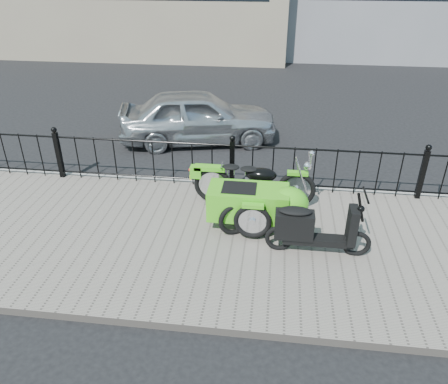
# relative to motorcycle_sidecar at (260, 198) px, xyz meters

# --- Properties ---
(ground) EXTENTS (120.00, 120.00, 0.00)m
(ground) POSITION_rel_motorcycle_sidecar_xyz_m (-0.59, -0.07, -0.59)
(ground) COLOR black
(ground) RESTS_ON ground
(sidewalk) EXTENTS (30.00, 3.80, 0.12)m
(sidewalk) POSITION_rel_motorcycle_sidecar_xyz_m (-0.59, -0.57, -0.53)
(sidewalk) COLOR slate
(sidewalk) RESTS_ON ground
(curb) EXTENTS (30.00, 0.10, 0.12)m
(curb) POSITION_rel_motorcycle_sidecar_xyz_m (-0.59, 1.37, -0.53)
(curb) COLOR gray
(curb) RESTS_ON ground
(iron_fence) EXTENTS (14.11, 0.11, 1.08)m
(iron_fence) POSITION_rel_motorcycle_sidecar_xyz_m (-0.59, 1.23, -0.01)
(iron_fence) COLOR black
(iron_fence) RESTS_ON sidewalk
(motorcycle_sidecar) EXTENTS (2.28, 1.48, 0.98)m
(motorcycle_sidecar) POSITION_rel_motorcycle_sidecar_xyz_m (0.00, 0.00, 0.00)
(motorcycle_sidecar) COLOR black
(motorcycle_sidecar) RESTS_ON sidewalk
(scooter) EXTENTS (1.59, 0.46, 1.08)m
(scooter) POSITION_rel_motorcycle_sidecar_xyz_m (0.82, -0.74, -0.06)
(scooter) COLOR black
(scooter) RESTS_ON sidewalk
(spare_tire) EXTENTS (0.54, 0.32, 0.56)m
(spare_tire) POSITION_rel_motorcycle_sidecar_xyz_m (-0.37, -0.40, -0.19)
(spare_tire) COLOR black
(spare_tire) RESTS_ON sidewalk
(sedan_car) EXTENTS (4.04, 2.33, 1.29)m
(sedan_car) POSITION_rel_motorcycle_sidecar_xyz_m (-1.71, 3.76, 0.05)
(sedan_car) COLOR #B3B7BB
(sedan_car) RESTS_ON ground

